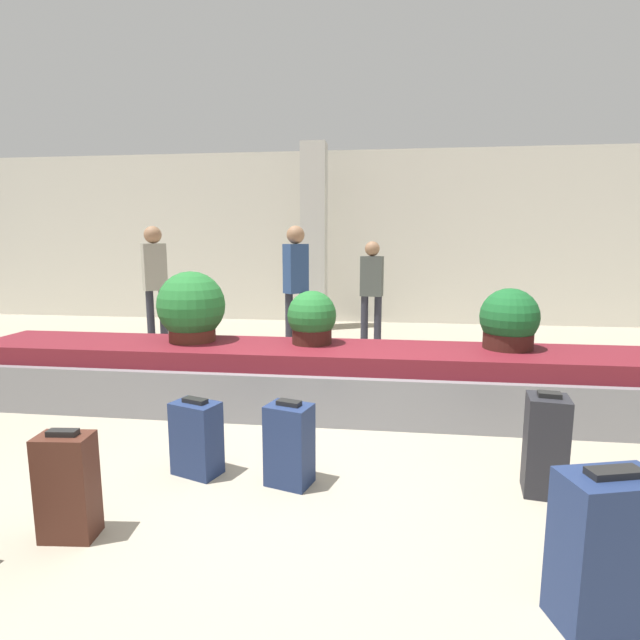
# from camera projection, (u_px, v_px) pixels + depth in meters

# --- Properties ---
(ground_plane) EXTENTS (18.00, 18.00, 0.00)m
(ground_plane) POSITION_uv_depth(u_px,v_px,m) (293.00, 478.00, 3.35)
(ground_plane) COLOR #9E937F
(back_wall) EXTENTS (18.00, 0.06, 3.20)m
(back_wall) POSITION_uv_depth(u_px,v_px,m) (354.00, 238.00, 9.43)
(back_wall) COLOR beige
(back_wall) RESTS_ON ground_plane
(carousel) EXTENTS (6.85, 0.99, 0.60)m
(carousel) POSITION_uv_depth(u_px,v_px,m) (320.00, 379.00, 4.67)
(carousel) COLOR gray
(carousel) RESTS_ON ground_plane
(pillar) EXTENTS (0.42, 0.42, 3.20)m
(pillar) POSITION_uv_depth(u_px,v_px,m) (314.00, 238.00, 8.70)
(pillar) COLOR beige
(pillar) RESTS_ON ground_plane
(suitcase_0) EXTENTS (0.45, 0.34, 0.68)m
(suitcase_0) POSITION_uv_depth(u_px,v_px,m) (607.00, 550.00, 2.04)
(suitcase_0) COLOR navy
(suitcase_0) RESTS_ON ground_plane
(suitcase_2) EXTENTS (0.30, 0.20, 0.61)m
(suitcase_2) POSITION_uv_depth(u_px,v_px,m) (67.00, 486.00, 2.64)
(suitcase_2) COLOR #472319
(suitcase_2) RESTS_ON ground_plane
(suitcase_3) EXTENTS (0.27, 0.28, 0.66)m
(suitcase_3) POSITION_uv_depth(u_px,v_px,m) (545.00, 445.00, 3.10)
(suitcase_3) COLOR #232328
(suitcase_3) RESTS_ON ground_plane
(suitcase_4) EXTENTS (0.36, 0.29, 0.53)m
(suitcase_4) POSITION_uv_depth(u_px,v_px,m) (197.00, 438.00, 3.38)
(suitcase_4) COLOR navy
(suitcase_4) RESTS_ON ground_plane
(suitcase_5) EXTENTS (0.33, 0.28, 0.57)m
(suitcase_5) POSITION_uv_depth(u_px,v_px,m) (289.00, 444.00, 3.23)
(suitcase_5) COLOR navy
(suitcase_5) RESTS_ON ground_plane
(potted_plant_0) EXTENTS (0.52, 0.52, 0.55)m
(potted_plant_0) POSITION_uv_depth(u_px,v_px,m) (509.00, 321.00, 4.51)
(potted_plant_0) COLOR #381914
(potted_plant_0) RESTS_ON carousel
(potted_plant_1) EXTENTS (0.47, 0.47, 0.51)m
(potted_plant_1) POSITION_uv_depth(u_px,v_px,m) (312.00, 319.00, 4.73)
(potted_plant_1) COLOR #381914
(potted_plant_1) RESTS_ON carousel
(potted_plant_2) EXTENTS (0.65, 0.65, 0.68)m
(potted_plant_2) POSITION_uv_depth(u_px,v_px,m) (191.00, 308.00, 4.83)
(potted_plant_2) COLOR #4C2319
(potted_plant_2) RESTS_ON carousel
(traveler_0) EXTENTS (0.35, 0.36, 1.76)m
(traveler_0) POSITION_uv_depth(u_px,v_px,m) (296.00, 277.00, 6.86)
(traveler_0) COLOR #282833
(traveler_0) RESTS_ON ground_plane
(traveler_1) EXTENTS (0.35, 0.23, 1.55)m
(traveler_1) POSITION_uv_depth(u_px,v_px,m) (372.00, 285.00, 7.39)
(traveler_1) COLOR #282833
(traveler_1) RESTS_ON ground_plane
(traveler_2) EXTENTS (0.36, 0.34, 1.77)m
(traveler_2) POSITION_uv_depth(u_px,v_px,m) (155.00, 275.00, 7.21)
(traveler_2) COLOR #282833
(traveler_2) RESTS_ON ground_plane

